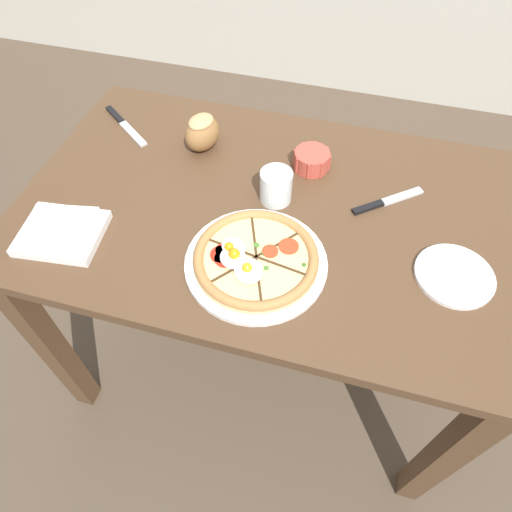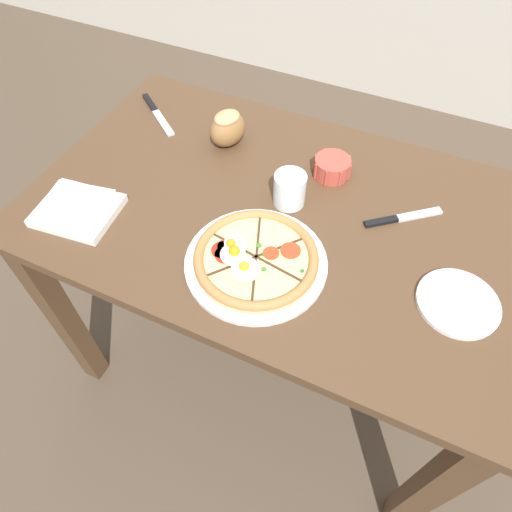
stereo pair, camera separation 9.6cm
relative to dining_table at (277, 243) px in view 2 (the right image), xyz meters
name	(u,v)px [view 2 (the right image)]	position (x,y,z in m)	size (l,w,h in m)	color
ground_plane	(271,353)	(0.00, 0.00, -0.65)	(12.00, 12.00, 0.00)	brown
dining_table	(277,243)	(0.00, 0.00, 0.00)	(1.19, 0.75, 0.77)	#513823
pizza	(255,259)	(0.02, -0.17, 0.15)	(0.31, 0.31, 0.05)	white
ramekin_bowl	(332,167)	(0.07, 0.17, 0.15)	(0.10, 0.10, 0.05)	#C64C3D
napkin_folded	(77,209)	(-0.42, -0.21, 0.14)	(0.19, 0.17, 0.04)	white
bread_piece_near	(228,128)	(-0.22, 0.17, 0.18)	(0.11, 0.13, 0.09)	olive
knife_main	(157,114)	(-0.47, 0.20, 0.13)	(0.18, 0.14, 0.01)	silver
knife_spare	(402,218)	(0.27, 0.09, 0.13)	(0.16, 0.14, 0.01)	silver
water_glass	(290,191)	(0.01, 0.03, 0.16)	(0.08, 0.08, 0.08)	white
side_saucer	(458,303)	(0.43, -0.09, 0.13)	(0.17, 0.17, 0.01)	white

